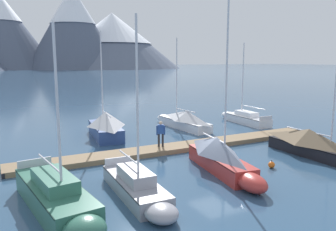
{
  "coord_description": "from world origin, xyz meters",
  "views": [
    {
      "loc": [
        -11.25,
        -15.16,
        5.96
      ],
      "look_at": [
        0.0,
        6.0,
        2.0
      ],
      "focal_mm": 36.25,
      "sensor_mm": 36.0,
      "label": 1
    }
  ],
  "objects_px": {
    "sailboat_outer_slip": "(315,144)",
    "sailboat_second_berth": "(138,187)",
    "sailboat_nearest_berth": "(58,198)",
    "sailboat_mid_dock_starboard": "(222,157)",
    "person_on_dock": "(161,132)",
    "mooring_buoy_channel_marker": "(272,165)",
    "sailboat_mid_dock_port": "(105,125)",
    "sailboat_end_of_dock": "(244,118)",
    "sailboat_far_berth": "(183,119)"
  },
  "relations": [
    {
      "from": "sailboat_mid_dock_starboard",
      "to": "sailboat_outer_slip",
      "type": "height_order",
      "value": "sailboat_mid_dock_starboard"
    },
    {
      "from": "sailboat_end_of_dock",
      "to": "mooring_buoy_channel_marker",
      "type": "xyz_separation_m",
      "value": [
        -7.72,
        -11.42,
        -0.3
      ]
    },
    {
      "from": "sailboat_nearest_berth",
      "to": "sailboat_mid_dock_starboard",
      "type": "xyz_separation_m",
      "value": [
        8.67,
        0.99,
        0.22
      ]
    },
    {
      "from": "sailboat_mid_dock_starboard",
      "to": "sailboat_nearest_berth",
      "type": "bearing_deg",
      "value": -173.46
    },
    {
      "from": "sailboat_end_of_dock",
      "to": "sailboat_second_berth",
      "type": "bearing_deg",
      "value": -143.42
    },
    {
      "from": "sailboat_mid_dock_port",
      "to": "sailboat_far_berth",
      "type": "bearing_deg",
      "value": -0.06
    },
    {
      "from": "sailboat_far_berth",
      "to": "person_on_dock",
      "type": "bearing_deg",
      "value": -131.54
    },
    {
      "from": "sailboat_mid_dock_starboard",
      "to": "mooring_buoy_channel_marker",
      "type": "height_order",
      "value": "sailboat_mid_dock_starboard"
    },
    {
      "from": "sailboat_far_berth",
      "to": "sailboat_end_of_dock",
      "type": "xyz_separation_m",
      "value": [
        6.36,
        -0.52,
        -0.28
      ]
    },
    {
      "from": "sailboat_second_berth",
      "to": "sailboat_outer_slip",
      "type": "relative_size",
      "value": 0.87
    },
    {
      "from": "sailboat_outer_slip",
      "to": "person_on_dock",
      "type": "relative_size",
      "value": 5.27
    },
    {
      "from": "sailboat_mid_dock_port",
      "to": "sailboat_outer_slip",
      "type": "relative_size",
      "value": 0.91
    },
    {
      "from": "sailboat_outer_slip",
      "to": "sailboat_second_berth",
      "type": "bearing_deg",
      "value": -176.53
    },
    {
      "from": "sailboat_mid_dock_port",
      "to": "sailboat_end_of_dock",
      "type": "height_order",
      "value": "sailboat_mid_dock_port"
    },
    {
      "from": "sailboat_second_berth",
      "to": "sailboat_end_of_dock",
      "type": "distance_m",
      "value": 19.8
    },
    {
      "from": "sailboat_outer_slip",
      "to": "mooring_buoy_channel_marker",
      "type": "distance_m",
      "value": 4.04
    },
    {
      "from": "sailboat_end_of_dock",
      "to": "mooring_buoy_channel_marker",
      "type": "relative_size",
      "value": 16.71
    },
    {
      "from": "sailboat_nearest_berth",
      "to": "person_on_dock",
      "type": "distance_m",
      "value": 9.97
    },
    {
      "from": "sailboat_nearest_berth",
      "to": "sailboat_end_of_dock",
      "type": "xyz_separation_m",
      "value": [
        19.25,
        11.64,
        -0.14
      ]
    },
    {
      "from": "sailboat_mid_dock_port",
      "to": "sailboat_mid_dock_starboard",
      "type": "bearing_deg",
      "value": -75.4
    },
    {
      "from": "sailboat_end_of_dock",
      "to": "sailboat_nearest_berth",
      "type": "bearing_deg",
      "value": -148.83
    },
    {
      "from": "sailboat_nearest_berth",
      "to": "sailboat_second_berth",
      "type": "relative_size",
      "value": 0.93
    },
    {
      "from": "sailboat_mid_dock_port",
      "to": "person_on_dock",
      "type": "xyz_separation_m",
      "value": [
        1.94,
        -5.87,
        0.31
      ]
    },
    {
      "from": "sailboat_nearest_berth",
      "to": "sailboat_far_berth",
      "type": "distance_m",
      "value": 17.72
    },
    {
      "from": "sailboat_nearest_berth",
      "to": "person_on_dock",
      "type": "bearing_deg",
      "value": 39.31
    },
    {
      "from": "sailboat_nearest_berth",
      "to": "sailboat_outer_slip",
      "type": "relative_size",
      "value": 0.81
    },
    {
      "from": "sailboat_nearest_berth",
      "to": "person_on_dock",
      "type": "relative_size",
      "value": 4.28
    },
    {
      "from": "sailboat_mid_dock_starboard",
      "to": "sailboat_end_of_dock",
      "type": "distance_m",
      "value": 15.01
    },
    {
      "from": "sailboat_second_berth",
      "to": "sailboat_end_of_dock",
      "type": "relative_size",
      "value": 1.04
    },
    {
      "from": "sailboat_nearest_berth",
      "to": "sailboat_outer_slip",
      "type": "distance_m",
      "value": 15.52
    },
    {
      "from": "sailboat_nearest_berth",
      "to": "sailboat_mid_dock_port",
      "type": "xyz_separation_m",
      "value": [
        5.76,
        12.17,
        0.32
      ]
    },
    {
      "from": "sailboat_nearest_berth",
      "to": "mooring_buoy_channel_marker",
      "type": "height_order",
      "value": "sailboat_nearest_berth"
    },
    {
      "from": "sailboat_mid_dock_port",
      "to": "sailboat_far_berth",
      "type": "xyz_separation_m",
      "value": [
        7.13,
        -0.01,
        -0.18
      ]
    },
    {
      "from": "sailboat_second_berth",
      "to": "sailboat_far_berth",
      "type": "bearing_deg",
      "value": 52.23
    },
    {
      "from": "sailboat_nearest_berth",
      "to": "sailboat_second_berth",
      "type": "distance_m",
      "value": 3.35
    },
    {
      "from": "sailboat_nearest_berth",
      "to": "sailboat_mid_dock_starboard",
      "type": "height_order",
      "value": "sailboat_mid_dock_starboard"
    },
    {
      "from": "sailboat_far_berth",
      "to": "sailboat_outer_slip",
      "type": "relative_size",
      "value": 0.88
    },
    {
      "from": "sailboat_mid_dock_port",
      "to": "sailboat_end_of_dock",
      "type": "relative_size",
      "value": 1.08
    },
    {
      "from": "person_on_dock",
      "to": "mooring_buoy_channel_marker",
      "type": "relative_size",
      "value": 3.77
    },
    {
      "from": "sailboat_far_berth",
      "to": "mooring_buoy_channel_marker",
      "type": "xyz_separation_m",
      "value": [
        -1.36,
        -11.94,
        -0.58
      ]
    },
    {
      "from": "sailboat_end_of_dock",
      "to": "person_on_dock",
      "type": "height_order",
      "value": "sailboat_end_of_dock"
    },
    {
      "from": "sailboat_outer_slip",
      "to": "person_on_dock",
      "type": "xyz_separation_m",
      "value": [
        -7.8,
        5.73,
        0.46
      ]
    },
    {
      "from": "person_on_dock",
      "to": "mooring_buoy_channel_marker",
      "type": "xyz_separation_m",
      "value": [
        3.83,
        -6.09,
        -1.07
      ]
    },
    {
      "from": "sailboat_nearest_berth",
      "to": "sailboat_outer_slip",
      "type": "xyz_separation_m",
      "value": [
        15.5,
        0.58,
        0.17
      ]
    },
    {
      "from": "sailboat_mid_dock_starboard",
      "to": "person_on_dock",
      "type": "bearing_deg",
      "value": 100.36
    },
    {
      "from": "mooring_buoy_channel_marker",
      "to": "sailboat_mid_dock_starboard",
      "type": "bearing_deg",
      "value": 164.84
    },
    {
      "from": "sailboat_end_of_dock",
      "to": "person_on_dock",
      "type": "xyz_separation_m",
      "value": [
        -11.55,
        -5.34,
        0.77
      ]
    },
    {
      "from": "sailboat_outer_slip",
      "to": "mooring_buoy_channel_marker",
      "type": "relative_size",
      "value": 19.84
    },
    {
      "from": "person_on_dock",
      "to": "mooring_buoy_channel_marker",
      "type": "bearing_deg",
      "value": -57.82
    },
    {
      "from": "sailboat_nearest_berth",
      "to": "sailboat_mid_dock_port",
      "type": "height_order",
      "value": "sailboat_mid_dock_port"
    }
  ]
}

